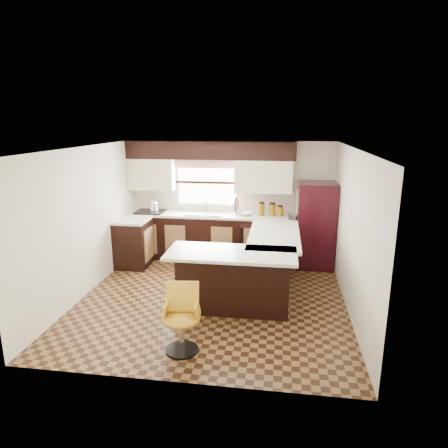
% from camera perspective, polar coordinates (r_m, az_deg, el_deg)
% --- Properties ---
extents(floor, '(4.40, 4.40, 0.00)m').
position_cam_1_polar(floor, '(6.62, -1.57, -10.43)').
color(floor, '#49301A').
rests_on(floor, ground).
extents(ceiling, '(4.40, 4.40, 0.00)m').
position_cam_1_polar(ceiling, '(6.01, -1.73, 10.78)').
color(ceiling, silver).
rests_on(ceiling, wall_back).
extents(wall_back, '(4.40, 0.00, 4.40)m').
position_cam_1_polar(wall_back, '(8.33, 0.96, 3.53)').
color(wall_back, beige).
rests_on(wall_back, floor).
extents(wall_front, '(4.40, 0.00, 4.40)m').
position_cam_1_polar(wall_front, '(4.17, -6.90, -8.09)').
color(wall_front, beige).
rests_on(wall_front, floor).
extents(wall_left, '(0.00, 4.40, 4.40)m').
position_cam_1_polar(wall_left, '(6.88, -19.15, 0.33)').
color(wall_left, beige).
rests_on(wall_left, floor).
extents(wall_right, '(0.00, 4.40, 4.40)m').
position_cam_1_polar(wall_right, '(6.21, 17.83, -1.05)').
color(wall_right, beige).
rests_on(wall_right, floor).
extents(base_cab_back, '(3.30, 0.60, 0.90)m').
position_cam_1_polar(base_cab_back, '(8.29, -2.42, -1.88)').
color(base_cab_back, black).
rests_on(base_cab_back, floor).
extents(base_cab_left, '(0.60, 0.70, 0.90)m').
position_cam_1_polar(base_cab_left, '(8.05, -12.78, -2.74)').
color(base_cab_left, black).
rests_on(base_cab_left, floor).
extents(counter_back, '(3.30, 0.60, 0.04)m').
position_cam_1_polar(counter_back, '(8.16, -2.45, 1.30)').
color(counter_back, silver).
rests_on(counter_back, base_cab_back).
extents(counter_left, '(0.60, 0.70, 0.04)m').
position_cam_1_polar(counter_left, '(7.92, -12.97, 0.52)').
color(counter_left, silver).
rests_on(counter_left, base_cab_left).
extents(soffit, '(3.40, 0.35, 0.36)m').
position_cam_1_polar(soffit, '(8.08, -2.03, 10.48)').
color(soffit, black).
rests_on(soffit, wall_back).
extents(upper_cab_left, '(0.94, 0.35, 0.64)m').
position_cam_1_polar(upper_cab_left, '(8.43, -10.25, 7.02)').
color(upper_cab_left, beige).
rests_on(upper_cab_left, wall_back).
extents(upper_cab_right, '(1.14, 0.35, 0.64)m').
position_cam_1_polar(upper_cab_right, '(8.01, 5.68, 6.79)').
color(upper_cab_right, beige).
rests_on(upper_cab_right, wall_back).
extents(window_pane, '(1.20, 0.02, 0.90)m').
position_cam_1_polar(window_pane, '(8.32, -2.48, 5.96)').
color(window_pane, white).
rests_on(window_pane, wall_back).
extents(valance, '(1.30, 0.06, 0.18)m').
position_cam_1_polar(valance, '(8.24, -2.56, 8.60)').
color(valance, '#D19B93').
rests_on(valance, wall_back).
extents(sink, '(0.75, 0.45, 0.03)m').
position_cam_1_polar(sink, '(8.15, -2.83, 1.53)').
color(sink, '#B2B2B7').
rests_on(sink, counter_back).
extents(dishwasher, '(0.58, 0.03, 0.78)m').
position_cam_1_polar(dishwasher, '(7.90, 4.36, -2.90)').
color(dishwasher, black).
rests_on(dishwasher, floor).
extents(cooktop, '(0.58, 0.50, 0.02)m').
position_cam_1_polar(cooktop, '(8.44, -10.51, 1.75)').
color(cooktop, black).
rests_on(cooktop, counter_back).
extents(peninsula_long, '(0.60, 1.95, 0.90)m').
position_cam_1_polar(peninsula_long, '(6.94, 6.67, -5.29)').
color(peninsula_long, black).
rests_on(peninsula_long, floor).
extents(peninsula_return, '(1.65, 0.60, 0.90)m').
position_cam_1_polar(peninsula_return, '(6.07, 1.36, -8.19)').
color(peninsula_return, black).
rests_on(peninsula_return, floor).
extents(counter_pen_long, '(0.84, 1.95, 0.04)m').
position_cam_1_polar(counter_pen_long, '(6.79, 7.21, -1.55)').
color(counter_pen_long, silver).
rests_on(counter_pen_long, peninsula_long).
extents(counter_pen_return, '(1.89, 0.84, 0.04)m').
position_cam_1_polar(counter_pen_return, '(5.82, 1.09, -4.22)').
color(counter_pen_return, silver).
rests_on(counter_pen_return, peninsula_return).
extents(refrigerator, '(0.71, 0.68, 1.66)m').
position_cam_1_polar(refrigerator, '(7.92, 12.97, -0.15)').
color(refrigerator, black).
rests_on(refrigerator, floor).
extents(bar_chair, '(0.51, 0.51, 0.85)m').
position_cam_1_polar(bar_chair, '(5.06, -6.15, -13.47)').
color(bar_chair, gold).
rests_on(bar_chair, floor).
extents(kettle, '(0.19, 0.19, 0.26)m').
position_cam_1_polar(kettle, '(8.38, -10.03, 2.68)').
color(kettle, silver).
rests_on(kettle, cooktop).
extents(percolator, '(0.13, 0.13, 0.31)m').
position_cam_1_polar(percolator, '(8.04, 1.72, 2.39)').
color(percolator, silver).
rests_on(percolator, counter_back).
extents(mixing_bowl, '(0.32, 0.32, 0.06)m').
position_cam_1_polar(mixing_bowl, '(8.05, 3.05, 1.48)').
color(mixing_bowl, white).
rests_on(mixing_bowl, counter_back).
extents(canister_large, '(0.13, 0.13, 0.24)m').
position_cam_1_polar(canister_large, '(8.02, 5.36, 2.07)').
color(canister_large, brown).
rests_on(canister_large, counter_back).
extents(canister_med, '(0.13, 0.13, 0.24)m').
position_cam_1_polar(canister_med, '(8.02, 6.89, 1.99)').
color(canister_med, brown).
rests_on(canister_med, counter_back).
extents(canister_small, '(0.13, 0.13, 0.19)m').
position_cam_1_polar(canister_small, '(8.02, 8.00, 1.79)').
color(canister_small, brown).
rests_on(canister_small, counter_back).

